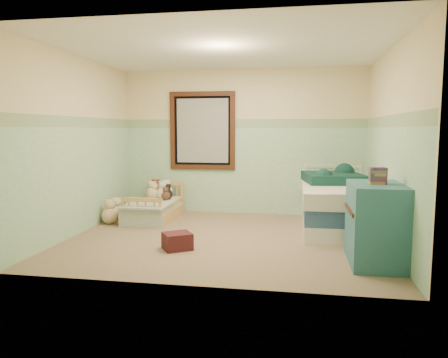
% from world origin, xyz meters
% --- Properties ---
extents(floor, '(4.20, 3.60, 0.02)m').
position_xyz_m(floor, '(0.00, 0.00, -0.01)').
color(floor, '#77624A').
rests_on(floor, ground).
extents(ceiling, '(4.20, 3.60, 0.02)m').
position_xyz_m(ceiling, '(0.00, 0.00, 2.51)').
color(ceiling, white).
rests_on(ceiling, wall_back).
extents(wall_back, '(4.20, 0.04, 2.50)m').
position_xyz_m(wall_back, '(0.00, 1.80, 1.25)').
color(wall_back, beige).
rests_on(wall_back, floor).
extents(wall_front, '(4.20, 0.04, 2.50)m').
position_xyz_m(wall_front, '(0.00, -1.80, 1.25)').
color(wall_front, beige).
rests_on(wall_front, floor).
extents(wall_left, '(0.04, 3.60, 2.50)m').
position_xyz_m(wall_left, '(-2.10, 0.00, 1.25)').
color(wall_left, beige).
rests_on(wall_left, floor).
extents(wall_right, '(0.04, 3.60, 2.50)m').
position_xyz_m(wall_right, '(2.10, 0.00, 1.25)').
color(wall_right, beige).
rests_on(wall_right, floor).
extents(wainscot_mint, '(4.20, 0.01, 1.50)m').
position_xyz_m(wainscot_mint, '(0.00, 1.79, 0.75)').
color(wainscot_mint, '#87C591').
rests_on(wainscot_mint, floor).
extents(border_strip, '(4.20, 0.01, 0.15)m').
position_xyz_m(border_strip, '(0.00, 1.79, 1.57)').
color(border_strip, '#55865D').
rests_on(border_strip, wall_back).
extents(window_frame, '(1.16, 0.06, 1.36)m').
position_xyz_m(window_frame, '(-0.70, 1.76, 1.45)').
color(window_frame, '#3A2013').
rests_on(window_frame, wall_back).
extents(window_blinds, '(0.92, 0.01, 1.12)m').
position_xyz_m(window_blinds, '(-0.70, 1.77, 1.45)').
color(window_blinds, '#BAB9B6').
rests_on(window_blinds, window_frame).
extents(toddler_bed_frame, '(0.64, 1.28, 0.16)m').
position_xyz_m(toddler_bed_frame, '(-1.35, 1.05, 0.08)').
color(toddler_bed_frame, tan).
rests_on(toddler_bed_frame, floor).
extents(toddler_mattress, '(0.59, 1.23, 0.12)m').
position_xyz_m(toddler_mattress, '(-1.35, 1.05, 0.22)').
color(toddler_mattress, silver).
rests_on(toddler_mattress, toddler_bed_frame).
extents(patchwork_quilt, '(0.70, 0.64, 0.03)m').
position_xyz_m(patchwork_quilt, '(-1.35, 0.65, 0.30)').
color(patchwork_quilt, '#7CA1C3').
rests_on(patchwork_quilt, toddler_mattress).
extents(plush_bed_brown, '(0.21, 0.21, 0.21)m').
position_xyz_m(plush_bed_brown, '(-1.50, 1.55, 0.39)').
color(plush_bed_brown, brown).
rests_on(plush_bed_brown, toddler_mattress).
extents(plush_bed_white, '(0.21, 0.21, 0.21)m').
position_xyz_m(plush_bed_white, '(-1.30, 1.55, 0.39)').
color(plush_bed_white, silver).
rests_on(plush_bed_white, toddler_mattress).
extents(plush_bed_tan, '(0.18, 0.18, 0.18)m').
position_xyz_m(plush_bed_tan, '(-1.45, 1.33, 0.38)').
color(plush_bed_tan, beige).
rests_on(plush_bed_tan, toddler_mattress).
extents(plush_bed_dark, '(0.18, 0.18, 0.18)m').
position_xyz_m(plush_bed_dark, '(-1.22, 1.33, 0.38)').
color(plush_bed_dark, black).
rests_on(plush_bed_dark, toddler_mattress).
extents(plush_floor_cream, '(0.25, 0.25, 0.25)m').
position_xyz_m(plush_floor_cream, '(-1.93, 0.88, 0.13)').
color(plush_floor_cream, beige).
rests_on(plush_floor_cream, floor).
extents(plush_floor_tan, '(0.26, 0.26, 0.26)m').
position_xyz_m(plush_floor_tan, '(-1.92, 0.57, 0.13)').
color(plush_floor_tan, beige).
rests_on(plush_floor_tan, floor).
extents(twin_bed_frame, '(0.98, 1.96, 0.22)m').
position_xyz_m(twin_bed_frame, '(1.55, 0.84, 0.11)').
color(twin_bed_frame, white).
rests_on(twin_bed_frame, floor).
extents(twin_boxspring, '(0.98, 1.96, 0.22)m').
position_xyz_m(twin_boxspring, '(1.55, 0.84, 0.33)').
color(twin_boxspring, navy).
rests_on(twin_boxspring, twin_bed_frame).
extents(twin_mattress, '(1.02, 2.00, 0.22)m').
position_xyz_m(twin_mattress, '(1.55, 0.84, 0.55)').
color(twin_mattress, silver).
rests_on(twin_mattress, twin_boxspring).
extents(teal_blanket, '(0.97, 1.01, 0.14)m').
position_xyz_m(teal_blanket, '(1.50, 1.14, 0.73)').
color(teal_blanket, '#123630').
rests_on(teal_blanket, twin_mattress).
extents(dresser, '(0.55, 0.89, 0.89)m').
position_xyz_m(dresser, '(1.81, -0.79, 0.44)').
color(dresser, '#2A6A71').
rests_on(dresser, floor).
extents(book_stack, '(0.18, 0.14, 0.18)m').
position_xyz_m(book_stack, '(1.81, -0.80, 0.97)').
color(book_stack, brown).
rests_on(book_stack, dresser).
extents(red_pillow, '(0.43, 0.42, 0.21)m').
position_xyz_m(red_pillow, '(-0.49, -0.62, 0.10)').
color(red_pillow, maroon).
rests_on(red_pillow, floor).
extents(floor_book, '(0.28, 0.23, 0.02)m').
position_xyz_m(floor_book, '(-0.64, 0.14, 0.01)').
color(floor_book, gold).
rests_on(floor_book, floor).
extents(extra_plush_0, '(0.21, 0.21, 0.21)m').
position_xyz_m(extra_plush_0, '(-1.49, 1.33, 0.39)').
color(extra_plush_0, beige).
rests_on(extra_plush_0, toddler_mattress).
extents(extra_plush_1, '(0.15, 0.15, 0.15)m').
position_xyz_m(extra_plush_1, '(-1.22, 1.25, 0.36)').
color(extra_plush_1, brown).
rests_on(extra_plush_1, toddler_mattress).
extents(extra_plush_2, '(0.21, 0.21, 0.21)m').
position_xyz_m(extra_plush_2, '(-1.29, 1.31, 0.39)').
color(extra_plush_2, beige).
rests_on(extra_plush_2, toddler_mattress).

